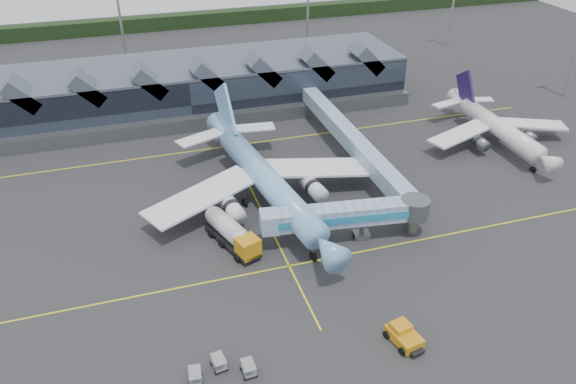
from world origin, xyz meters
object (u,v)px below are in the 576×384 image
object	(u,v)px
main_airliner	(264,177)
regional_jet	(496,126)
fuel_truck	(231,232)
pushback_tug	(404,335)
jet_bridge	(356,215)

from	to	relation	value
main_airliner	regional_jet	distance (m)	45.84
fuel_truck	pushback_tug	distance (m)	27.03
regional_jet	fuel_truck	world-z (taller)	regional_jet
regional_jet	fuel_truck	distance (m)	55.05
main_airliner	pushback_tug	bearing A→B (deg)	-86.26
main_airliner	jet_bridge	bearing A→B (deg)	-62.93
main_airliner	fuel_truck	size ratio (longest dim) A/B	3.97
fuel_truck	pushback_tug	world-z (taller)	fuel_truck
jet_bridge	main_airliner	bearing A→B (deg)	132.98
pushback_tug	main_airliner	bearing A→B (deg)	90.42
jet_bridge	pushback_tug	distance (m)	19.68
main_airliner	fuel_truck	world-z (taller)	main_airliner
main_airliner	jet_bridge	size ratio (longest dim) A/B	1.87
main_airliner	jet_bridge	distance (m)	16.16
fuel_truck	pushback_tug	size ratio (longest dim) A/B	2.22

